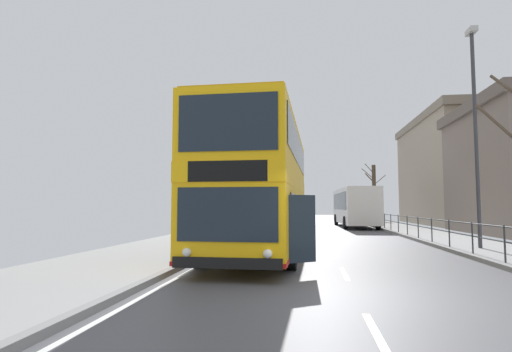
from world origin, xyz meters
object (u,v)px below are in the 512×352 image
Objects in this scene: double_decker_bus_main at (262,187)px; bare_tree_far_00 at (374,192)px; street_lamp_far_side at (475,120)px; background_building_01 at (465,170)px; background_bus_far_lane at (354,206)px.

bare_tree_far_00 is at bearing 74.47° from double_decker_bus_main.
background_building_01 is (8.20, 23.54, 0.08)m from street_lamp_far_side.
street_lamp_far_side is (2.56, -17.65, 3.26)m from background_bus_far_lane.
street_lamp_far_side is at bearing -81.73° from background_bus_far_lane.
street_lamp_far_side is 24.92m from background_building_01.
street_lamp_far_side reaches higher than double_decker_bus_main.
bare_tree_far_00 is at bearing 74.22° from background_bus_far_lane.
street_lamp_far_side is at bearing -109.20° from background_building_01.
double_decker_bus_main is 30.17m from background_building_01.
double_decker_bus_main is 33.40m from bare_tree_far_00.
double_decker_bus_main is at bearing -167.00° from street_lamp_far_side.
background_building_01 reaches higher than double_decker_bus_main.
background_bus_far_lane is at bearing -105.78° from bare_tree_far_00.
street_lamp_far_side is (7.92, 1.83, 2.60)m from double_decker_bus_main.
background_building_01 is (16.12, 25.36, 2.69)m from double_decker_bus_main.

